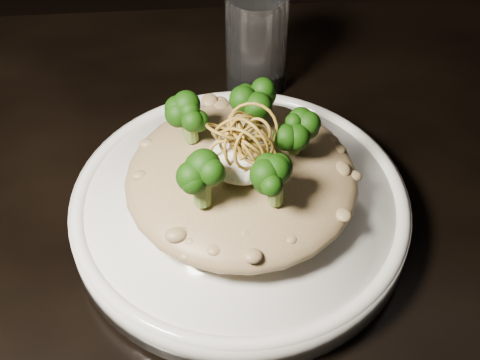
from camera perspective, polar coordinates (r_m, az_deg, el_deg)
name	(u,v)px	position (r m, az deg, el deg)	size (l,w,h in m)	color
table	(156,322)	(0.65, -7.16, -11.92)	(1.10, 0.80, 0.75)	black
plate	(240,211)	(0.59, 0.00, -2.63)	(0.30, 0.30, 0.03)	silver
risotto	(241,178)	(0.57, 0.12, 0.15)	(0.20, 0.20, 0.04)	brown
broccoli	(242,144)	(0.53, 0.13, 3.10)	(0.12, 0.12, 0.04)	black
cheese	(242,158)	(0.54, 0.21, 1.89)	(0.06, 0.06, 0.02)	white
shallots	(241,136)	(0.52, 0.10, 3.78)	(0.05, 0.05, 0.03)	brown
drinking_glass	(256,42)	(0.71, 1.40, 11.72)	(0.06, 0.06, 0.11)	white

